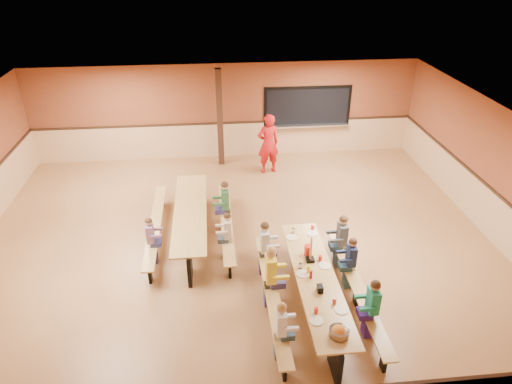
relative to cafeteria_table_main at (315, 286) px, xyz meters
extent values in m
plane|color=brown|center=(-1.34, 2.25, -0.53)|extent=(12.00, 12.00, 0.00)
cube|color=brown|center=(-1.34, 7.25, 0.97)|extent=(12.00, 0.04, 3.00)
cube|color=brown|center=(-1.34, -2.75, 0.97)|extent=(12.00, 0.04, 3.00)
cube|color=brown|center=(4.66, 2.25, 0.97)|extent=(0.04, 10.00, 3.00)
cube|color=white|center=(-1.34, 2.25, 2.47)|extent=(12.00, 10.00, 0.04)
cube|color=black|center=(1.26, 7.22, 1.02)|extent=(2.60, 0.06, 1.20)
cube|color=silver|center=(1.26, 7.13, 0.45)|extent=(2.70, 0.28, 0.06)
cube|color=#311A10|center=(-1.54, 6.65, 0.97)|extent=(0.18, 0.18, 3.00)
cube|color=#B48A47|center=(0.00, 0.00, 0.19)|extent=(0.75, 3.60, 0.04)
cube|color=black|center=(0.00, -1.55, -0.18)|extent=(0.08, 0.60, 0.70)
cube|color=black|center=(0.00, 1.55, -0.18)|extent=(0.08, 0.60, 0.70)
cube|color=#B48A47|center=(-0.82, 0.00, -0.09)|extent=(0.26, 3.60, 0.04)
cube|color=black|center=(-0.82, 0.00, -0.32)|extent=(0.06, 0.18, 0.41)
cube|color=#B48A47|center=(0.83, 0.00, -0.09)|extent=(0.26, 3.60, 0.04)
cube|color=black|center=(0.83, 0.00, -0.32)|extent=(0.06, 0.18, 0.41)
cube|color=#B48A47|center=(-2.39, 2.63, 0.19)|extent=(0.75, 3.60, 0.04)
cube|color=black|center=(-2.39, 1.08, -0.18)|extent=(0.08, 0.60, 0.70)
cube|color=black|center=(-2.39, 4.18, -0.18)|extent=(0.08, 0.60, 0.70)
cube|color=#B48A47|center=(-3.21, 2.63, -0.09)|extent=(0.26, 3.60, 0.04)
cube|color=black|center=(-3.21, 2.63, -0.32)|extent=(0.06, 0.18, 0.41)
cube|color=#B48A47|center=(-1.56, 2.63, -0.09)|extent=(0.26, 3.60, 0.04)
cube|color=black|center=(-1.56, 2.63, -0.32)|extent=(0.06, 0.18, 0.41)
imported|color=#B51416|center=(-0.15, 5.93, 0.39)|extent=(0.75, 0.59, 1.83)
cylinder|color=red|center=(-0.02, 0.68, 0.32)|extent=(0.16, 0.16, 0.22)
cube|color=black|center=(-0.02, -0.40, 0.28)|extent=(0.10, 0.14, 0.13)
cylinder|color=yellow|center=(-0.13, 0.12, 0.30)|extent=(0.06, 0.06, 0.17)
cylinder|color=#B2140F|center=(-0.11, -0.02, 0.30)|extent=(0.06, 0.06, 0.17)
cube|color=black|center=(-0.01, 0.48, 0.24)|extent=(0.16, 0.16, 0.06)
cube|color=#B48A47|center=(-0.01, 0.48, 0.52)|extent=(0.02, 0.09, 0.50)
camera|label=1|loc=(-1.79, -6.49, 5.71)|focal=32.00mm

